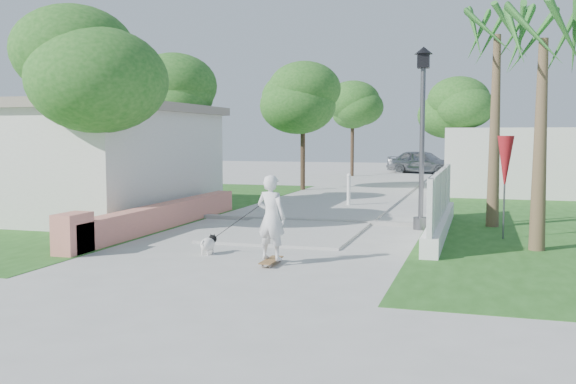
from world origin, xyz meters
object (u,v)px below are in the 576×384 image
(dog, at_px, (208,244))
(parked_car, at_px, (423,162))
(bollard, at_px, (349,189))
(patio_umbrella, at_px, (505,164))
(skateboarder, at_px, (245,221))
(street_lamp, at_px, (422,131))

(dog, height_order, parked_car, parked_car)
(parked_car, bearing_deg, bollard, -164.88)
(patio_umbrella, distance_m, skateboarder, 6.16)
(street_lamp, xyz_separation_m, skateboarder, (-2.77, -4.90, -1.71))
(patio_umbrella, relative_size, dog, 4.14)
(street_lamp, xyz_separation_m, parked_car, (-1.98, 23.80, -1.70))
(street_lamp, xyz_separation_m, bollard, (-2.70, 4.50, -1.84))
(patio_umbrella, height_order, skateboarder, patio_umbrella)
(patio_umbrella, xyz_separation_m, skateboarder, (-4.67, -3.90, -0.97))
(street_lamp, distance_m, skateboarder, 5.88)
(street_lamp, distance_m, dog, 6.26)
(parked_car, bearing_deg, dog, -166.13)
(skateboarder, bearing_deg, parked_car, -79.19)
(patio_umbrella, bearing_deg, skateboarder, -140.19)
(patio_umbrella, xyz_separation_m, parked_car, (-3.88, 24.80, -0.96))
(bollard, relative_size, dog, 1.96)
(dog, bearing_deg, street_lamp, 58.34)
(bollard, height_order, dog, bollard)
(patio_umbrella, distance_m, dog, 6.77)
(bollard, height_order, patio_umbrella, patio_umbrella)
(dog, bearing_deg, patio_umbrella, 39.72)
(bollard, xyz_separation_m, patio_umbrella, (4.60, -5.50, 1.10))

